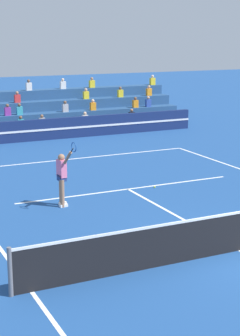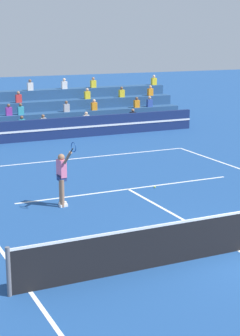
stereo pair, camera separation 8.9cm
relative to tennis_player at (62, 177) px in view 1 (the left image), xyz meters
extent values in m
plane|color=navy|center=(2.79, -5.53, -0.98)|extent=(120.00, 120.00, 0.00)
cube|color=white|center=(2.79, 6.37, -0.98)|extent=(11.00, 0.10, 0.01)
cube|color=white|center=(-2.71, -5.53, -0.98)|extent=(0.10, 23.80, 0.01)
cube|color=white|center=(2.79, 0.89, -0.98)|extent=(8.25, 0.10, 0.01)
cube|color=white|center=(2.79, -5.53, -0.98)|extent=(0.10, 12.85, 0.01)
cylinder|color=slate|center=(-3.16, -5.53, -0.43)|extent=(0.10, 0.10, 1.10)
cube|color=black|center=(2.79, -5.53, -0.48)|extent=(11.90, 0.02, 1.00)
cube|color=navy|center=(2.79, 11.25, -0.43)|extent=(18.00, 0.24, 1.10)
cube|color=white|center=(2.79, 11.12, -0.43)|extent=(18.00, 0.02, 0.10)
cube|color=navy|center=(2.79, 12.52, -0.71)|extent=(18.70, 0.95, 0.55)
cube|color=teal|center=(2.15, 12.35, -0.21)|extent=(0.32, 0.22, 0.44)
sphere|color=brown|center=(2.15, 12.35, 0.11)|extent=(0.18, 0.18, 0.18)
cube|color=#B2B2B7|center=(3.32, 12.35, -0.21)|extent=(0.32, 0.22, 0.44)
sphere|color=brown|center=(3.32, 12.35, 0.11)|extent=(0.18, 0.18, 0.18)
cube|color=silver|center=(5.81, 12.35, -0.21)|extent=(0.32, 0.22, 0.44)
sphere|color=beige|center=(5.81, 12.35, 0.11)|extent=(0.18, 0.18, 0.18)
cube|color=black|center=(8.71, 12.35, -0.21)|extent=(0.32, 0.22, 0.44)
sphere|color=#9E7051|center=(8.71, 12.35, 0.11)|extent=(0.18, 0.18, 0.18)
cube|color=navy|center=(2.79, 13.47, -0.43)|extent=(18.70, 0.95, 1.10)
cube|color=orange|center=(6.69, 13.30, 0.34)|extent=(0.32, 0.22, 0.44)
sphere|color=beige|center=(6.69, 13.30, 0.66)|extent=(0.18, 0.18, 0.18)
cube|color=#2D4CA5|center=(10.30, 13.30, 0.34)|extent=(0.32, 0.22, 0.44)
sphere|color=tan|center=(10.30, 13.30, 0.66)|extent=(0.18, 0.18, 0.18)
cube|color=teal|center=(2.37, 13.30, 0.34)|extent=(0.32, 0.22, 0.44)
sphere|color=brown|center=(2.37, 13.30, 0.66)|extent=(0.18, 0.18, 0.18)
cube|color=orange|center=(9.44, 13.30, 0.34)|extent=(0.32, 0.22, 0.44)
sphere|color=brown|center=(9.44, 13.30, 0.66)|extent=(0.18, 0.18, 0.18)
cube|color=purple|center=(1.72, 13.30, 0.34)|extent=(0.32, 0.22, 0.44)
sphere|color=brown|center=(1.72, 13.30, 0.66)|extent=(0.18, 0.18, 0.18)
cube|color=#B2B2B7|center=(5.00, 13.30, 0.34)|extent=(0.32, 0.22, 0.44)
sphere|color=brown|center=(5.00, 13.30, 0.66)|extent=(0.18, 0.18, 0.18)
cube|color=navy|center=(2.79, 14.42, -0.16)|extent=(18.70, 0.95, 1.65)
cube|color=yellow|center=(8.90, 14.25, 0.89)|extent=(0.32, 0.22, 0.44)
sphere|color=brown|center=(8.90, 14.25, 1.21)|extent=(0.18, 0.18, 0.18)
cube|color=yellow|center=(6.66, 14.25, 0.89)|extent=(0.32, 0.22, 0.44)
sphere|color=tan|center=(6.66, 14.25, 1.21)|extent=(0.18, 0.18, 0.18)
cube|color=orange|center=(10.86, 14.25, 0.89)|extent=(0.32, 0.22, 0.44)
sphere|color=tan|center=(10.86, 14.25, 1.21)|extent=(0.18, 0.18, 0.18)
cube|color=red|center=(2.54, 14.25, 0.89)|extent=(0.32, 0.22, 0.44)
sphere|color=#9E7051|center=(2.54, 14.25, 1.21)|extent=(0.18, 0.18, 0.18)
cube|color=navy|center=(2.79, 15.37, 0.12)|extent=(18.70, 0.95, 2.20)
cube|color=yellow|center=(7.44, 15.20, 1.44)|extent=(0.32, 0.22, 0.44)
sphere|color=#9E7051|center=(7.44, 15.20, 1.76)|extent=(0.18, 0.18, 0.18)
cube|color=silver|center=(5.58, 15.20, 1.44)|extent=(0.32, 0.22, 0.44)
sphere|color=beige|center=(5.58, 15.20, 1.76)|extent=(0.18, 0.18, 0.18)
cube|color=silver|center=(3.50, 15.20, 1.44)|extent=(0.32, 0.22, 0.44)
sphere|color=brown|center=(3.50, 15.20, 1.76)|extent=(0.18, 0.18, 0.18)
cube|color=yellow|center=(11.62, 15.20, 1.44)|extent=(0.32, 0.22, 0.44)
sphere|color=beige|center=(11.62, 15.20, 1.76)|extent=(0.18, 0.18, 0.18)
cylinder|color=#9E7051|center=(0.01, 0.14, -0.53)|extent=(0.14, 0.14, 0.90)
cylinder|color=#9E7051|center=(-0.04, -0.09, -0.53)|extent=(0.14, 0.14, 0.90)
cube|color=navy|center=(0.00, 0.03, -0.04)|extent=(0.24, 0.34, 0.20)
cube|color=pink|center=(0.00, 0.03, 0.26)|extent=(0.25, 0.38, 0.56)
sphere|color=#9E7051|center=(0.00, 0.03, 0.62)|extent=(0.22, 0.22, 0.22)
cube|color=white|center=(0.05, 0.14, -0.94)|extent=(0.27, 0.15, 0.09)
cube|color=white|center=(0.00, -0.09, -0.94)|extent=(0.27, 0.15, 0.09)
cylinder|color=#9E7051|center=(-0.03, 0.27, 0.20)|extent=(0.09, 0.09, 0.56)
cylinder|color=#9E7051|center=(0.06, -0.40, 0.69)|extent=(0.15, 0.50, 0.48)
cylinder|color=black|center=(0.09, -0.68, 0.97)|extent=(0.06, 0.18, 0.18)
torus|color=#1E4C99|center=(0.11, -0.81, 1.10)|extent=(0.08, 0.44, 0.44)
sphere|color=#C6DB33|center=(3.73, 0.63, -0.95)|extent=(0.07, 0.07, 0.07)
camera|label=1|loc=(-5.80, -16.35, 4.44)|focal=60.00mm
camera|label=2|loc=(-5.72, -16.39, 4.44)|focal=60.00mm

